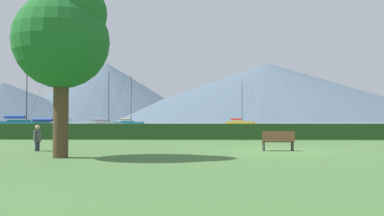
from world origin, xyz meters
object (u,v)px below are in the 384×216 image
Objects in this scene: sailboat_slip_0 at (23,124)px; park_tree at (65,36)px; sailboat_slip_8 at (129,123)px; person_seated_viewer at (37,137)px; sailboat_slip_6 at (51,128)px; sailboat_slip_1 at (106,125)px; sailboat_slip_5 at (240,123)px; park_bench_near_path at (278,140)px.

park_tree is at bearing -67.58° from sailboat_slip_0.
person_seated_viewer is at bearing -71.84° from sailboat_slip_8.
sailboat_slip_0 is 21.45m from sailboat_slip_6.
sailboat_slip_1 is 43.41m from sailboat_slip_5.
sailboat_slip_5 reaches higher than sailboat_slip_0.
person_seated_viewer is at bearing 126.33° from park_tree.
sailboat_slip_1 is 1.37× the size of park_tree.
sailboat_slip_8 reaches higher than park_bench_near_path.
sailboat_slip_1 reaches higher than person_seated_viewer.
sailboat_slip_0 is 30.83m from sailboat_slip_8.
sailboat_slip_5 reaches higher than person_seated_viewer.
sailboat_slip_5 reaches higher than sailboat_slip_1.
sailboat_slip_8 is 75.36m from park_tree.
sailboat_slip_0 is 51.10m from park_tree.
sailboat_slip_5 is at bearing 75.76° from sailboat_slip_6.
sailboat_slip_1 is 6.20× the size of park_bench_near_path.
park_bench_near_path is at bearing -62.83° from sailboat_slip_8.
sailboat_slip_1 reaches higher than sailboat_slip_6.
person_seated_viewer is (-11.56, -0.39, 0.16)m from park_bench_near_path.
sailboat_slip_1 is 7.67× the size of person_seated_viewer.
park_bench_near_path is (-5.96, -82.61, -0.15)m from sailboat_slip_5.
park_bench_near_path is 0.22× the size of park_tree.
sailboat_slip_6 reaches higher than park_bench_near_path.
sailboat_slip_1 is 0.86× the size of sailboat_slip_5.
park_tree is (11.05, -27.55, 4.25)m from sailboat_slip_6.
sailboat_slip_6 is 1.17× the size of park_tree.
sailboat_slip_6 is 46.87m from sailboat_slip_8.
park_bench_near_path is at bearing -40.01° from sailboat_slip_6.
sailboat_slip_8 is 1.63× the size of park_tree.
sailboat_slip_0 reaches higher than park_tree.
sailboat_slip_8 is at bearing -144.25° from sailboat_slip_5.
sailboat_slip_8 is 9.16× the size of person_seated_viewer.
sailboat_slip_0 is at bearing -121.43° from sailboat_slip_5.
sailboat_slip_6 is (11.37, -18.19, -0.18)m from sailboat_slip_0.
park_bench_near_path is 11.57m from person_seated_viewer.
sailboat_slip_5 is 84.83m from person_seated_viewer.
sailboat_slip_8 reaches higher than sailboat_slip_0.
sailboat_slip_0 is 46.92m from person_seated_viewer.
sailboat_slip_8 is at bearing 87.02° from sailboat_slip_1.
sailboat_slip_6 reaches higher than person_seated_viewer.
park_bench_near_path is (31.55, -42.05, -0.23)m from sailboat_slip_0.
sailboat_slip_8 is at bearing 64.74° from sailboat_slip_0.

